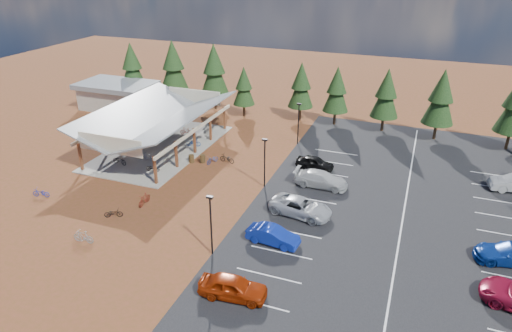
% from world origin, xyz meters
% --- Properties ---
extents(ground, '(140.00, 140.00, 0.00)m').
position_xyz_m(ground, '(0.00, 0.00, 0.00)').
color(ground, '#593717').
rests_on(ground, ground).
extents(asphalt_lot, '(27.00, 44.00, 0.04)m').
position_xyz_m(asphalt_lot, '(18.50, 3.00, 0.02)').
color(asphalt_lot, black).
rests_on(asphalt_lot, ground).
extents(concrete_pad, '(10.60, 18.60, 0.10)m').
position_xyz_m(concrete_pad, '(-10.00, 7.00, 0.05)').
color(concrete_pad, gray).
rests_on(concrete_pad, ground).
extents(bike_pavilion, '(11.65, 19.40, 4.97)m').
position_xyz_m(bike_pavilion, '(-10.00, 7.00, 3.82)').
color(bike_pavilion, brown).
rests_on(bike_pavilion, concrete_pad).
extents(outbuilding, '(11.00, 7.00, 3.90)m').
position_xyz_m(outbuilding, '(-24.00, 18.00, 2.03)').
color(outbuilding, '#ADA593').
rests_on(outbuilding, ground).
extents(lamp_post_0, '(0.50, 0.25, 5.14)m').
position_xyz_m(lamp_post_0, '(5.00, -10.00, 2.98)').
color(lamp_post_0, black).
rests_on(lamp_post_0, ground).
extents(lamp_post_1, '(0.50, 0.25, 5.14)m').
position_xyz_m(lamp_post_1, '(5.00, 2.00, 2.98)').
color(lamp_post_1, black).
rests_on(lamp_post_1, ground).
extents(lamp_post_2, '(0.50, 0.25, 5.14)m').
position_xyz_m(lamp_post_2, '(5.00, 14.00, 2.98)').
color(lamp_post_2, black).
rests_on(lamp_post_2, ground).
extents(trash_bin_0, '(0.60, 0.60, 0.90)m').
position_xyz_m(trash_bin_0, '(-3.41, 5.01, 0.45)').
color(trash_bin_0, '#453118').
rests_on(trash_bin_0, ground).
extents(trash_bin_1, '(0.60, 0.60, 0.90)m').
position_xyz_m(trash_bin_1, '(-4.57, 4.55, 0.45)').
color(trash_bin_1, '#453118').
rests_on(trash_bin_1, ground).
extents(pine_0, '(3.87, 3.87, 9.02)m').
position_xyz_m(pine_0, '(-23.98, 22.35, 5.51)').
color(pine_0, '#382314').
rests_on(pine_0, ground).
extents(pine_1, '(4.17, 4.17, 9.72)m').
position_xyz_m(pine_1, '(-17.05, 22.94, 5.94)').
color(pine_1, '#382314').
rests_on(pine_1, ground).
extents(pine_2, '(4.14, 4.14, 9.64)m').
position_xyz_m(pine_2, '(-10.30, 22.95, 5.89)').
color(pine_2, '#382314').
rests_on(pine_2, ground).
extents(pine_3, '(3.04, 3.04, 7.08)m').
position_xyz_m(pine_3, '(-5.09, 21.47, 4.32)').
color(pine_3, '#382314').
rests_on(pine_3, ground).
extents(pine_4, '(3.47, 3.47, 8.07)m').
position_xyz_m(pine_4, '(2.86, 22.54, 4.93)').
color(pine_4, '#382314').
rests_on(pine_4, ground).
extents(pine_5, '(3.41, 3.41, 7.95)m').
position_xyz_m(pine_5, '(7.74, 22.48, 4.85)').
color(pine_5, '#382314').
rests_on(pine_5, ground).
extents(pine_6, '(3.56, 3.56, 8.29)m').
position_xyz_m(pine_6, '(14.13, 22.16, 5.06)').
color(pine_6, '#382314').
rests_on(pine_6, ground).
extents(pine_7, '(3.82, 3.82, 8.91)m').
position_xyz_m(pine_7, '(20.59, 21.48, 5.44)').
color(pine_7, '#382314').
rests_on(pine_7, ground).
extents(bike_0, '(1.91, 0.89, 0.97)m').
position_xyz_m(bike_0, '(-11.63, 1.14, 0.58)').
color(bike_0, black).
rests_on(bike_0, concrete_pad).
extents(bike_1, '(1.91, 0.94, 1.11)m').
position_xyz_m(bike_1, '(-12.27, 5.89, 0.65)').
color(bike_1, '#96989E').
rests_on(bike_1, concrete_pad).
extents(bike_2, '(1.71, 0.83, 0.86)m').
position_xyz_m(bike_2, '(-11.84, 8.00, 0.53)').
color(bike_2, navy).
rests_on(bike_2, concrete_pad).
extents(bike_3, '(1.67, 0.60, 0.98)m').
position_xyz_m(bike_3, '(-12.61, 11.64, 0.59)').
color(bike_3, maroon).
rests_on(bike_3, concrete_pad).
extents(bike_4, '(1.59, 0.66, 0.81)m').
position_xyz_m(bike_4, '(-7.24, 0.88, 0.51)').
color(bike_4, black).
rests_on(bike_4, concrete_pad).
extents(bike_5, '(1.83, 0.85, 1.06)m').
position_xyz_m(bike_5, '(-9.14, 2.91, 0.63)').
color(bike_5, gray).
rests_on(bike_5, concrete_pad).
extents(bike_6, '(1.83, 1.02, 0.91)m').
position_xyz_m(bike_6, '(-6.45, 8.61, 0.55)').
color(bike_6, '#1A429A').
rests_on(bike_6, concrete_pad).
extents(bike_7, '(1.60, 0.75, 0.93)m').
position_xyz_m(bike_7, '(-9.17, 11.70, 0.56)').
color(bike_7, '#98250F').
rests_on(bike_7, concrete_pad).
extents(bike_10, '(1.80, 0.93, 0.90)m').
position_xyz_m(bike_10, '(-14.32, -7.58, 0.45)').
color(bike_10, '#12249F').
rests_on(bike_10, ground).
extents(bike_11, '(0.53, 1.83, 1.10)m').
position_xyz_m(bike_11, '(-4.24, -5.29, 0.55)').
color(bike_11, maroon).
rests_on(bike_11, ground).
extents(bike_12, '(1.69, 1.24, 0.84)m').
position_xyz_m(bike_12, '(-5.55, -8.19, 0.42)').
color(bike_12, black).
rests_on(bike_12, ground).
extents(bike_13, '(1.87, 0.63, 1.11)m').
position_xyz_m(bike_13, '(-5.40, -12.29, 0.55)').
color(bike_13, gray).
rests_on(bike_13, ground).
extents(bike_14, '(1.10, 1.80, 0.89)m').
position_xyz_m(bike_14, '(-2.30, 5.21, 0.45)').
color(bike_14, navy).
rests_on(bike_14, ground).
extents(bike_16, '(1.97, 1.03, 0.98)m').
position_xyz_m(bike_16, '(-0.85, 5.92, 0.49)').
color(bike_16, black).
rests_on(bike_16, ground).
extents(car_0, '(4.88, 2.38, 1.60)m').
position_xyz_m(car_0, '(8.46, -13.92, 0.84)').
color(car_0, '#982807').
rests_on(car_0, asphalt_lot).
extents(car_1, '(4.44, 1.87, 1.43)m').
position_xyz_m(car_1, '(8.97, -7.01, 0.75)').
color(car_1, '#0F2699').
rests_on(car_1, asphalt_lot).
extents(car_2, '(5.94, 3.42, 1.56)m').
position_xyz_m(car_2, '(9.85, -1.96, 0.82)').
color(car_2, '#ABAEB3').
rests_on(car_2, asphalt_lot).
extents(car_3, '(5.42, 2.29, 1.56)m').
position_xyz_m(car_3, '(10.27, 4.02, 0.82)').
color(car_3, silver).
rests_on(car_3, asphalt_lot).
extents(car_4, '(4.22, 1.98, 1.40)m').
position_xyz_m(car_4, '(8.71, 7.77, 0.74)').
color(car_4, black).
rests_on(car_4, asphalt_lot).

